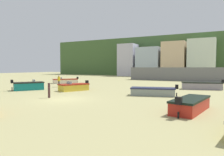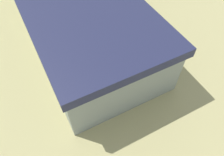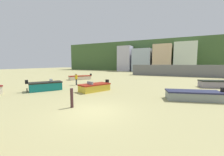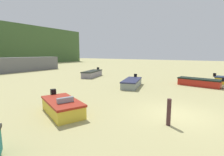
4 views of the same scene
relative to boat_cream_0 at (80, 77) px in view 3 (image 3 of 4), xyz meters
The scene contains 14 objects.
ground_plane 18.51m from the boat_cream_0, 49.91° to the right, with size 160.00×160.00×0.00m, color tan.
headland_hill 53.51m from the boat_cream_0, 77.05° to the left, with size 90.00×32.00×12.45m, color #405E31.
harbor_pier 23.03m from the boat_cream_0, 43.50° to the left, with size 21.51×2.40×2.70m, color slate.
townhouse_far_left 32.85m from the boat_cream_0, 94.37° to the left, with size 5.20×5.20×9.87m, color #BAB6C9.
townhouse_centre 33.73m from the boat_cream_0, 82.71° to the left, with size 6.81×6.79×8.59m, color #A9B9C6.
townhouse_right 34.90m from the boat_cream_0, 70.53° to the left, with size 6.25×5.57×9.80m, color beige.
townhouse_far_right 38.03m from the boat_cream_0, 60.34° to the left, with size 6.80×5.91×10.15m, color silver.
boat_cream_0 is the anchor object (origin of this frame).
boat_teal_1 11.02m from the boat_cream_0, 72.08° to the right, with size 3.03×3.61×1.28m.
boat_grey_3 21.46m from the boat_cream_0, ahead, with size 4.87×2.70×1.22m.
boat_yellow_7 12.02m from the boat_cream_0, 44.85° to the right, with size 2.76×3.69×1.12m.
boat_grey_8 19.73m from the boat_cream_0, 25.13° to the right, with size 4.48×2.51×1.09m.
mooring_post_near_water 17.38m from the boat_cream_0, 54.06° to the right, with size 0.20×0.20×1.32m, color #44292B.
beach_walker_foreground 7.11m from the boat_cream_0, 56.30° to the right, with size 0.46×0.50×1.62m.
Camera 3 is at (4.67, -7.21, 2.97)m, focal length 22.52 mm.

